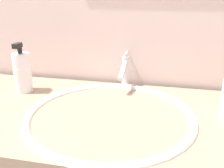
% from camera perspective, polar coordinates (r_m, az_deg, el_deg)
% --- Properties ---
extents(sink_basin, '(0.50, 0.50, 0.11)m').
position_cam_1_polar(sink_basin, '(0.80, -0.47, -9.20)').
color(sink_basin, white).
rests_on(sink_basin, vanity_counter).
extents(faucet, '(0.02, 0.14, 0.13)m').
position_cam_1_polar(faucet, '(0.98, 2.71, 2.95)').
color(faucet, silver).
rests_on(faucet, sink_basin).
extents(soap_dispenser, '(0.06, 0.06, 0.18)m').
position_cam_1_polar(soap_dispenser, '(0.99, -18.74, 2.48)').
color(soap_dispenser, white).
rests_on(soap_dispenser, vanity_counter).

